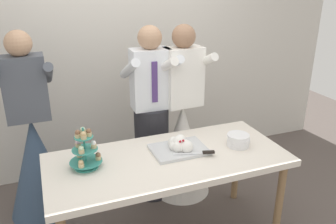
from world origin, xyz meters
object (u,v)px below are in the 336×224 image
Objects in this scene: cupcake_stand at (85,151)px; person_guest at (36,155)px; person_bride at (182,138)px; main_cake_tray at (180,146)px; dessert_table at (168,166)px; plate_stack at (238,140)px; person_groom at (151,125)px.

cupcake_stand is 0.85m from person_guest.
main_cake_tray is at bearing -115.26° from person_bride.
person_guest reaches higher than dessert_table.
person_groom reaches higher than plate_stack.
plate_stack is (0.59, -0.03, 0.12)m from dessert_table.
cupcake_stand reaches higher than dessert_table.
person_guest is at bearing 174.00° from person_groom.
cupcake_stand is (-0.59, 0.07, 0.20)m from dessert_table.
main_cake_tray is at bearing 169.25° from plate_stack.
person_groom and person_guest have the same top height.
dessert_table is 0.75m from person_bride.
plate_stack is at bearing -73.40° from person_bride.
person_groom is at bearing 82.09° from dessert_table.
main_cake_tray is at bearing 26.70° from dessert_table.
dessert_table is 0.18m from main_cake_tray.
person_bride is at bearing 64.74° from main_cake_tray.
person_bride is 1.34m from person_guest.
person_guest reaches higher than cupcake_stand.
dessert_table is at bearing -121.59° from person_bride.
person_bride reaches higher than cupcake_stand.
main_cake_tray is 0.26× the size of person_guest.
person_bride reaches higher than main_cake_tray.
person_guest reaches higher than main_cake_tray.
person_groom is 1.00× the size of person_guest.
plate_stack is 0.11× the size of person_bride.
dessert_table is at bearing -97.91° from person_groom.
person_guest is (-1.33, 0.15, 0.00)m from person_bride.
person_groom is at bearing 41.16° from cupcake_stand.
main_cake_tray reaches higher than dessert_table.
person_bride is (0.98, 0.56, -0.32)m from cupcake_stand.
main_cake_tray is (0.12, 0.06, 0.12)m from dessert_table.
main_cake_tray is (0.71, -0.01, -0.08)m from cupcake_stand.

